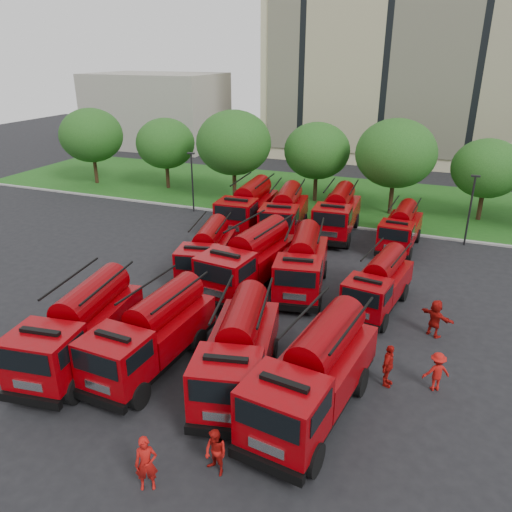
{
  "coord_description": "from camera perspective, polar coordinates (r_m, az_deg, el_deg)",
  "views": [
    {
      "loc": [
        10.36,
        -19.53,
        13.05
      ],
      "look_at": [
        0.39,
        5.68,
        1.8
      ],
      "focal_mm": 35.0,
      "sensor_mm": 36.0,
      "label": 1
    }
  ],
  "objects": [
    {
      "name": "tree_5",
      "position": [
        43.98,
        24.89,
        9.06
      ],
      "size": [
        5.46,
        5.46,
        6.68
      ],
      "color": "#382314",
      "rests_on": "ground"
    },
    {
      "name": "tree_3",
      "position": [
        45.76,
        6.98,
        11.84
      ],
      "size": [
        5.88,
        5.88,
        7.19
      ],
      "color": "#382314",
      "rests_on": "ground"
    },
    {
      "name": "fire_truck_10",
      "position": [
        38.06,
        9.3,
        4.9
      ],
      "size": [
        3.09,
        7.61,
        3.4
      ],
      "rotation": [
        0.0,
        0.0,
        0.06
      ],
      "color": "black",
      "rests_on": "ground"
    },
    {
      "name": "side_building",
      "position": [
        75.7,
        -11.23,
        16.02
      ],
      "size": [
        18.0,
        12.0,
        10.0
      ],
      "primitive_type": "cube",
      "color": "gray",
      "rests_on": "ground"
    },
    {
      "name": "lamp_post_1",
      "position": [
        38.14,
        23.31,
        5.24
      ],
      "size": [
        0.6,
        0.25,
        5.11
      ],
      "color": "black",
      "rests_on": "ground"
    },
    {
      "name": "firefighter_1",
      "position": [
        18.18,
        -4.54,
        -23.42
      ],
      "size": [
        0.95,
        0.74,
        1.72
      ],
      "primitive_type": "imported",
      "rotation": [
        0.0,
        0.0,
        -0.38
      ],
      "color": "#9F0F0C",
      "rests_on": "ground"
    },
    {
      "name": "tree_0",
      "position": [
        54.5,
        -18.31,
        12.96
      ],
      "size": [
        6.3,
        6.3,
        7.7
      ],
      "color": "#382314",
      "rests_on": "ground"
    },
    {
      "name": "fire_truck_3",
      "position": [
        19.38,
        6.64,
        -13.23
      ],
      "size": [
        3.68,
        8.02,
        3.52
      ],
      "rotation": [
        0.0,
        0.0,
        -0.14
      ],
      "color": "black",
      "rests_on": "ground"
    },
    {
      "name": "firefighter_2",
      "position": [
        22.35,
        14.62,
        -14.04
      ],
      "size": [
        0.84,
        1.22,
        1.91
      ],
      "primitive_type": "imported",
      "rotation": [
        0.0,
        0.0,
        1.38
      ],
      "color": "#9F0F0C",
      "rests_on": "ground"
    },
    {
      "name": "firefighter_5",
      "position": [
        26.4,
        19.53,
        -8.53
      ],
      "size": [
        1.92,
        1.6,
        1.93
      ],
      "primitive_type": "imported",
      "rotation": [
        0.0,
        0.0,
        2.58
      ],
      "color": "#9F0F0C",
      "rests_on": "ground"
    },
    {
      "name": "tree_1",
      "position": [
        50.75,
        -10.32,
        12.54
      ],
      "size": [
        5.71,
        5.71,
        6.98
      ],
      "color": "#382314",
      "rests_on": "ground"
    },
    {
      "name": "firefighter_4",
      "position": [
        26.32,
        -11.8,
        -7.72
      ],
      "size": [
        0.89,
        0.78,
        1.53
      ],
      "primitive_type": "imported",
      "rotation": [
        0.0,
        0.0,
        2.65
      ],
      "color": "black",
      "rests_on": "ground"
    },
    {
      "name": "fire_truck_0",
      "position": [
        23.53,
        -19.45,
        -7.66
      ],
      "size": [
        3.59,
        7.8,
        3.42
      ],
      "rotation": [
        0.0,
        0.0,
        0.14
      ],
      "color": "black",
      "rests_on": "ground"
    },
    {
      "name": "fire_truck_9",
      "position": [
        37.49,
        3.31,
        4.93
      ],
      "size": [
        3.69,
        7.86,
        3.44
      ],
      "rotation": [
        0.0,
        0.0,
        0.15
      ],
      "color": "black",
      "rests_on": "ground"
    },
    {
      "name": "fire_truck_4",
      "position": [
        30.94,
        -5.58,
        0.55
      ],
      "size": [
        3.6,
        6.96,
        3.02
      ],
      "rotation": [
        0.0,
        0.0,
        0.21
      ],
      "color": "black",
      "rests_on": "ground"
    },
    {
      "name": "fire_truck_8",
      "position": [
        38.71,
        -0.91,
        5.63
      ],
      "size": [
        3.25,
        7.99,
        3.57
      ],
      "rotation": [
        0.0,
        0.0,
        0.06
      ],
      "color": "black",
      "rests_on": "ground"
    },
    {
      "name": "ground",
      "position": [
        25.67,
        -5.53,
        -8.13
      ],
      "size": [
        140.0,
        140.0,
        0.0
      ],
      "primitive_type": "plane",
      "color": "black",
      "rests_on": "ground"
    },
    {
      "name": "fire_truck_1",
      "position": [
        22.38,
        -11.79,
        -8.62
      ],
      "size": [
        2.97,
        7.32,
        3.27
      ],
      "rotation": [
        0.0,
        0.0,
        -0.06
      ],
      "color": "black",
      "rests_on": "ground"
    },
    {
      "name": "fire_truck_7",
      "position": [
        27.54,
        13.86,
        -3.07
      ],
      "size": [
        3.09,
        6.58,
        2.88
      ],
      "rotation": [
        0.0,
        0.0,
        -0.15
      ],
      "color": "black",
      "rests_on": "ground"
    },
    {
      "name": "lawn",
      "position": [
        48.47,
        8.49,
        6.74
      ],
      "size": [
        70.0,
        16.0,
        0.12
      ],
      "primitive_type": "cube",
      "color": "#194A13",
      "rests_on": "ground"
    },
    {
      "name": "curb",
      "position": [
        40.95,
        5.8,
        3.94
      ],
      "size": [
        70.0,
        0.3,
        0.14
      ],
      "primitive_type": "cube",
      "color": "gray",
      "rests_on": "ground"
    },
    {
      "name": "tree_4",
      "position": [
        42.98,
        15.69,
        11.22
      ],
      "size": [
        6.55,
        6.55,
        8.01
      ],
      "color": "#382314",
      "rests_on": "ground"
    },
    {
      "name": "lamp_post_0",
      "position": [
        43.21,
        -7.3,
        8.76
      ],
      "size": [
        0.6,
        0.25,
        5.11
      ],
      "color": "black",
      "rests_on": "ground"
    },
    {
      "name": "firefighter_3",
      "position": [
        22.68,
        19.65,
        -14.12
      ],
      "size": [
        1.26,
        1.01,
        1.73
      ],
      "primitive_type": "imported",
      "rotation": [
        0.0,
        0.0,
        3.6
      ],
      "color": "#9F0F0C",
      "rests_on": "ground"
    },
    {
      "name": "firefighter_0",
      "position": [
        18.05,
        -12.16,
        -24.41
      ],
      "size": [
        0.89,
        0.81,
        1.97
      ],
      "primitive_type": "imported",
      "rotation": [
        0.0,
        0.0,
        0.5
      ],
      "color": "#9F0F0C",
      "rests_on": "ground"
    },
    {
      "name": "fire_truck_6",
      "position": [
        28.92,
        5.31,
        -0.79
      ],
      "size": [
        3.71,
        7.51,
        3.27
      ],
      "rotation": [
        0.0,
        0.0,
        0.18
      ],
      "color": "black",
      "rests_on": "ground"
    },
    {
      "name": "apartment_building",
      "position": [
        67.99,
        15.6,
        21.32
      ],
      "size": [
        30.0,
        14.18,
        25.0
      ],
      "color": "beige",
      "rests_on": "ground"
    },
    {
      "name": "fire_truck_2",
      "position": [
        20.77,
        -1.97,
        -10.68
      ],
      "size": [
        4.04,
        7.68,
        3.33
      ],
      "rotation": [
        0.0,
        0.0,
        0.22
      ],
      "color": "black",
      "rests_on": "ground"
    },
    {
      "name": "fire_truck_5",
      "position": [
        28.87,
        -0.74,
        -0.42
      ],
      "size": [
        3.67,
        8.08,
        3.55
      ],
      "rotation": [
        0.0,
        0.0,
        -0.13
      ],
      "color": "black",
      "rests_on": "ground"
    },
    {
      "name": "tree_2",
      "position": [
        45.6,
        -2.56,
        12.8
      ],
      "size": [
        6.72,
        6.72,
        8.22
      ],
      "color": "#382314",
      "rests_on": "ground"
    },
    {
      "name": "fire_truck_11",
      "position": [
        36.51,
        16.22,
        3.09
      ],
      "size": [
        2.6,
        6.45,
        2.89
      ],
      "rotation": [
        0.0,
        0.0,
        -0.05
      ],
      "color": "black",
      "rests_on": "ground"
    }
  ]
}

